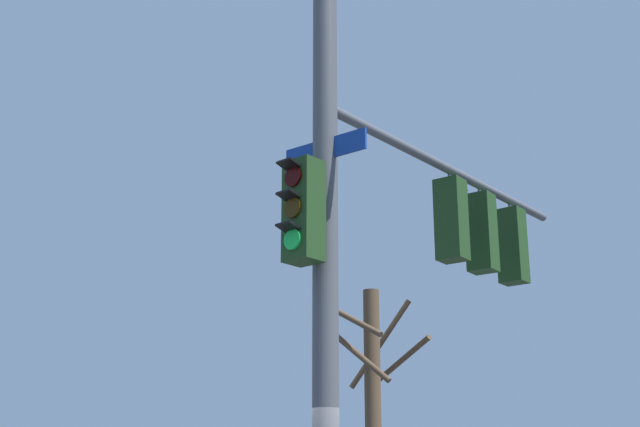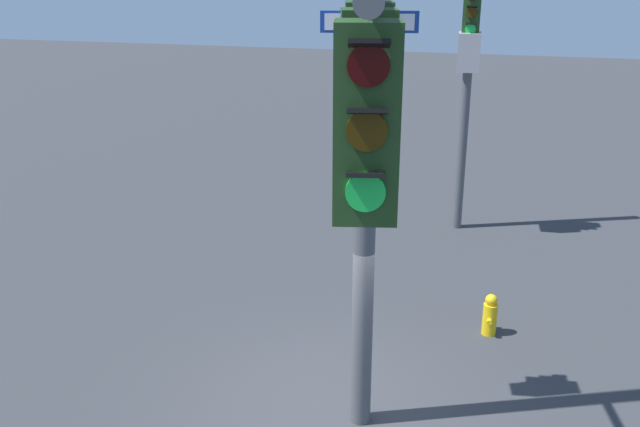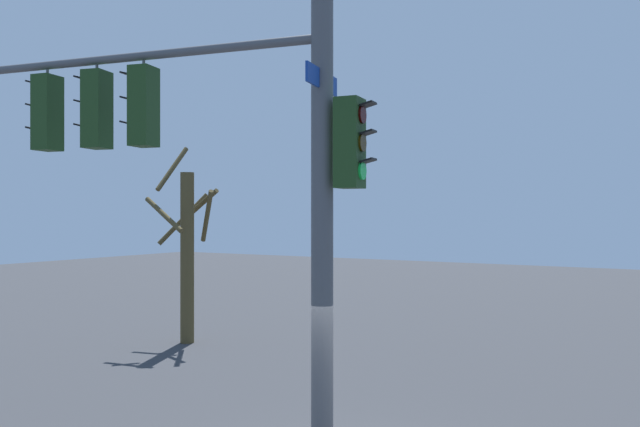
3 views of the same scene
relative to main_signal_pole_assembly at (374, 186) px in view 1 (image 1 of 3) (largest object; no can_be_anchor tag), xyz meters
name	(u,v)px [view 1 (image 1 of 3)]	position (x,y,z in m)	size (l,w,h in m)	color
main_signal_pole_assembly	(374,186)	(0.00, 0.00, 0.00)	(6.02, 3.34, 9.73)	#4C4F54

